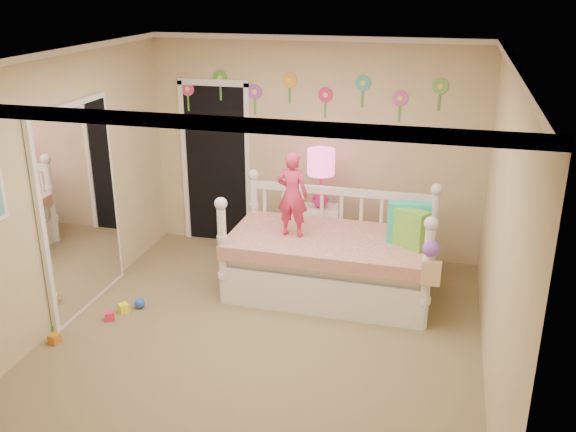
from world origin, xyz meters
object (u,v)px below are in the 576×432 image
(daybed, at_px, (331,242))
(table_lamp, at_px, (321,169))
(child, at_px, (292,194))
(nightstand, at_px, (320,235))

(daybed, bearing_deg, table_lamp, 111.29)
(child, bearing_deg, nightstand, -95.89)
(child, height_order, nightstand, child)
(table_lamp, bearing_deg, daybed, -69.64)
(child, bearing_deg, table_lamp, -95.89)
(child, height_order, table_lamp, child)
(child, xyz_separation_m, nightstand, (0.14, 0.79, -0.75))
(nightstand, bearing_deg, daybed, -78.45)
(daybed, height_order, table_lamp, table_lamp)
(nightstand, bearing_deg, table_lamp, 81.19)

